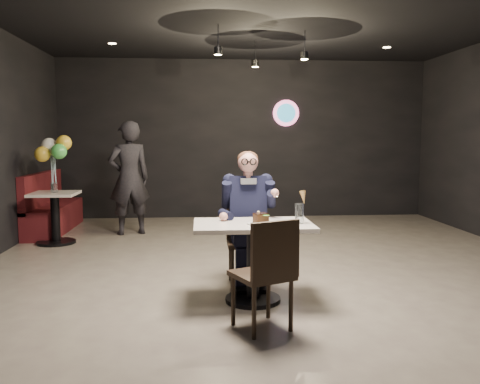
{
  "coord_description": "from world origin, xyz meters",
  "views": [
    {
      "loc": [
        -0.84,
        -5.25,
        1.55
      ],
      "look_at": [
        -0.43,
        -0.01,
        0.98
      ],
      "focal_mm": 38.0,
      "sensor_mm": 36.0,
      "label": 1
    }
  ],
  "objects": [
    {
      "name": "floor",
      "position": [
        0.0,
        0.0,
        0.0
      ],
      "size": [
        9.0,
        9.0,
        0.0
      ],
      "primitive_type": "plane",
      "color": "gray",
      "rests_on": "ground"
    },
    {
      "name": "wall_sign",
      "position": [
        0.8,
        4.47,
        2.0
      ],
      "size": [
        0.5,
        0.06,
        0.5
      ],
      "primitive_type": null,
      "color": "pink",
      "rests_on": "floor"
    },
    {
      "name": "pendant_lights",
      "position": [
        0.0,
        2.0,
        2.88
      ],
      "size": [
        1.4,
        1.2,
        0.36
      ],
      "primitive_type": "cube",
      "color": "black",
      "rests_on": "floor"
    },
    {
      "name": "main_table",
      "position": [
        -0.36,
        -0.61,
        0.38
      ],
      "size": [
        1.1,
        0.7,
        0.75
      ],
      "primitive_type": "cube",
      "color": "white",
      "rests_on": "floor"
    },
    {
      "name": "chair_far",
      "position": [
        -0.36,
        -0.06,
        0.46
      ],
      "size": [
        0.42,
        0.46,
        0.92
      ],
      "primitive_type": "cube",
      "color": "black",
      "rests_on": "floor"
    },
    {
      "name": "chair_near",
      "position": [
        -0.36,
        -1.29,
        0.46
      ],
      "size": [
        0.57,
        0.59,
        0.92
      ],
      "primitive_type": "cube",
      "rotation": [
        0.0,
        0.0,
        0.42
      ],
      "color": "black",
      "rests_on": "floor"
    },
    {
      "name": "seated_man",
      "position": [
        -0.36,
        -0.06,
        0.72
      ],
      "size": [
        0.6,
        0.8,
        1.44
      ],
      "primitive_type": "cube",
      "color": "black",
      "rests_on": "floor"
    },
    {
      "name": "dessert_plate",
      "position": [
        -0.3,
        -0.69,
        0.76
      ],
      "size": [
        0.23,
        0.23,
        0.01
      ],
      "primitive_type": "cylinder",
      "color": "white",
      "rests_on": "main_table"
    },
    {
      "name": "cake_slice",
      "position": [
        -0.3,
        -0.7,
        0.8
      ],
      "size": [
        0.14,
        0.13,
        0.08
      ],
      "primitive_type": "cube",
      "rotation": [
        0.0,
        0.0,
        0.35
      ],
      "color": "black",
      "rests_on": "dessert_plate"
    },
    {
      "name": "mint_leaf",
      "position": [
        -0.25,
        -0.75,
        0.84
      ],
      "size": [
        0.06,
        0.04,
        0.01
      ],
      "primitive_type": "ellipsoid",
      "color": "#36842B",
      "rests_on": "cake_slice"
    },
    {
      "name": "sundae_glass",
      "position": [
        0.07,
        -0.65,
        0.84
      ],
      "size": [
        0.08,
        0.08,
        0.18
      ],
      "primitive_type": "cylinder",
      "color": "silver",
      "rests_on": "main_table"
    },
    {
      "name": "wafer_cone",
      "position": [
        0.1,
        -0.67,
        0.99
      ],
      "size": [
        0.07,
        0.07,
        0.12
      ],
      "primitive_type": "cone",
      "rotation": [
        0.0,
        0.0,
        0.26
      ],
      "color": "tan",
      "rests_on": "sundae_glass"
    },
    {
      "name": "booth_bench",
      "position": [
        -3.25,
        3.21,
        0.48
      ],
      "size": [
        0.48,
        1.94,
        0.97
      ],
      "primitive_type": "cube",
      "color": "#420E11",
      "rests_on": "floor"
    },
    {
      "name": "side_table",
      "position": [
        -2.95,
        2.21,
        0.4
      ],
      "size": [
        0.63,
        0.63,
        0.79
      ],
      "primitive_type": "cube",
      "color": "white",
      "rests_on": "floor"
    },
    {
      "name": "balloon_vase",
      "position": [
        -2.95,
        2.21,
        0.82
      ],
      "size": [
        0.09,
        0.09,
        0.14
      ],
      "primitive_type": "cylinder",
      "color": "silver",
      "rests_on": "side_table"
    },
    {
      "name": "balloon_bunch",
      "position": [
        -2.95,
        2.21,
        1.23
      ],
      "size": [
        0.4,
        0.4,
        0.66
      ],
      "primitive_type": "cube",
      "color": "gold",
      "rests_on": "balloon_vase"
    },
    {
      "name": "passerby",
      "position": [
        -1.97,
        2.86,
        0.9
      ],
      "size": [
        0.76,
        0.62,
        1.79
      ],
      "primitive_type": "imported",
      "rotation": [
        0.0,
        0.0,
        3.48
      ],
      "color": "black",
      "rests_on": "floor"
    }
  ]
}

